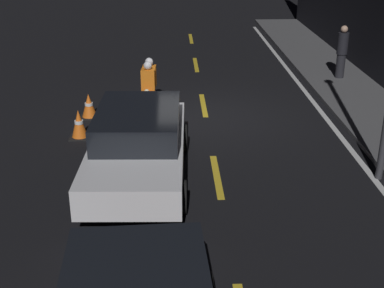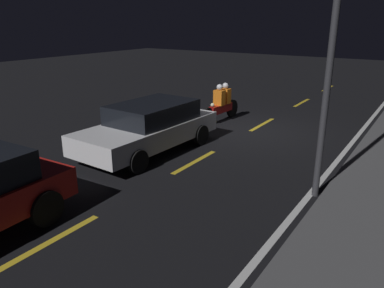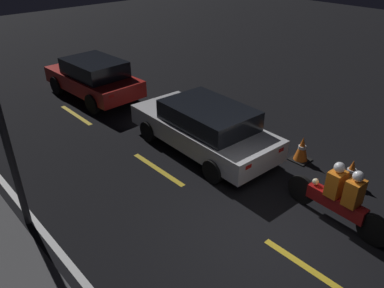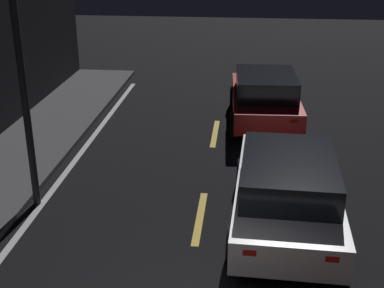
% 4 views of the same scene
% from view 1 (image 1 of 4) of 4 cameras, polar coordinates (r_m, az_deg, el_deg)
% --- Properties ---
extents(ground_plane, '(56.00, 56.00, 0.00)m').
position_cam_1_polar(ground_plane, '(14.18, 1.48, 2.86)').
color(ground_plane, black).
extents(raised_curb, '(28.00, 2.12, 0.11)m').
position_cam_1_polar(raised_curb, '(15.12, 18.71, 3.15)').
color(raised_curb, '#4C4C4F').
rests_on(raised_curb, ground).
extents(lane_dash_a, '(2.00, 0.14, 0.01)m').
position_cam_1_polar(lane_dash_a, '(23.80, -0.12, 11.18)').
color(lane_dash_a, gold).
rests_on(lane_dash_a, ground).
extents(lane_dash_b, '(2.00, 0.14, 0.01)m').
position_cam_1_polar(lane_dash_b, '(19.42, 0.41, 8.46)').
color(lane_dash_b, gold).
rests_on(lane_dash_b, ground).
extents(lane_dash_c, '(2.00, 0.14, 0.01)m').
position_cam_1_polar(lane_dash_c, '(15.12, 1.23, 4.17)').
color(lane_dash_c, gold).
rests_on(lane_dash_c, ground).
extents(lane_dash_d, '(2.00, 0.14, 0.01)m').
position_cam_1_polar(lane_dash_d, '(10.97, 2.67, -3.43)').
color(lane_dash_d, gold).
rests_on(lane_dash_d, ground).
extents(lane_solid_kerb, '(25.20, 0.14, 0.01)m').
position_cam_1_polar(lane_solid_kerb, '(14.73, 13.91, 2.96)').
color(lane_solid_kerb, silver).
rests_on(lane_solid_kerb, ground).
extents(sedan_white, '(4.51, 2.06, 1.39)m').
position_cam_1_polar(sedan_white, '(10.71, -5.76, 0.12)').
color(sedan_white, silver).
rests_on(sedan_white, ground).
extents(motorcycle, '(2.36, 0.40, 1.41)m').
position_cam_1_polar(motorcycle, '(14.55, -4.61, 6.06)').
color(motorcycle, black).
rests_on(motorcycle, ground).
extents(traffic_cone_near, '(0.51, 0.51, 0.65)m').
position_cam_1_polar(traffic_cone_near, '(14.33, -10.93, 4.00)').
color(traffic_cone_near, black).
rests_on(traffic_cone_near, ground).
extents(traffic_cone_mid, '(0.49, 0.49, 0.70)m').
position_cam_1_polar(traffic_cone_mid, '(13.02, -11.96, 2.07)').
color(traffic_cone_mid, black).
rests_on(traffic_cone_mid, ground).
extents(pedestrian, '(0.34, 0.34, 1.67)m').
position_cam_1_polar(pedestrian, '(17.87, 15.70, 9.48)').
color(pedestrian, black).
rests_on(pedestrian, raised_curb).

